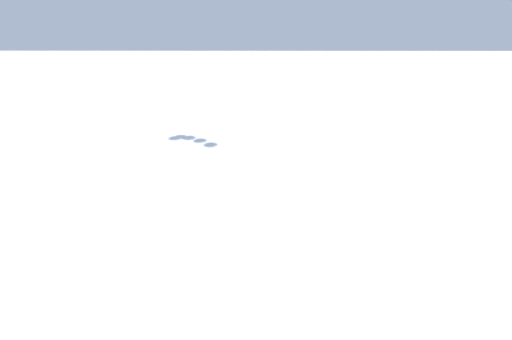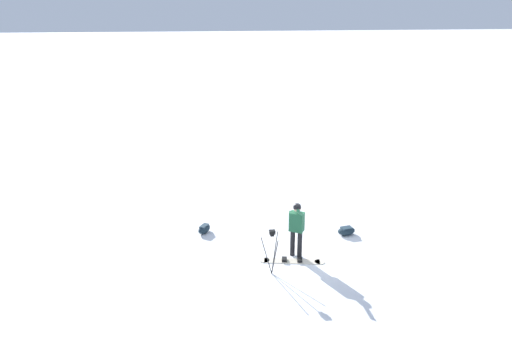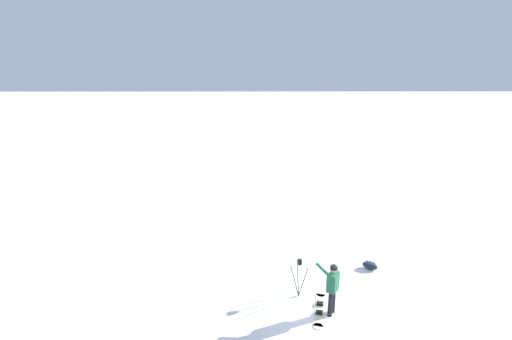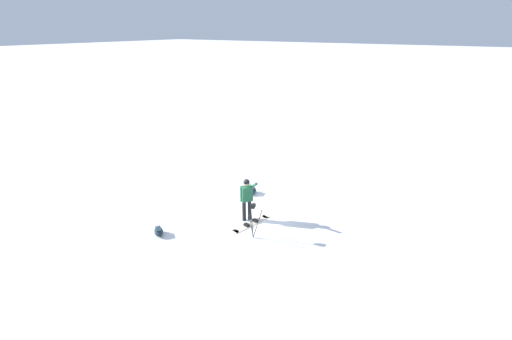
{
  "view_description": "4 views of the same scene",
  "coord_description": "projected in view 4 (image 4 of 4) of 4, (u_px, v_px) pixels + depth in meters",
  "views": [
    {
      "loc": [
        3.28,
        2.46,
        7.51
      ],
      "look_at": [
        -3.41,
        2.39,
        5.25
      ],
      "focal_mm": 29.45,
      "sensor_mm": 36.0,
      "label": 1
    },
    {
      "loc": [
        -12.44,
        3.32,
        6.88
      ],
      "look_at": [
        -1.83,
        1.51,
        3.28
      ],
      "focal_mm": 33.91,
      "sensor_mm": 36.0,
      "label": 2
    },
    {
      "loc": [
        -2.49,
        -9.16,
        6.98
      ],
      "look_at": [
        -2.43,
        1.84,
        4.03
      ],
      "focal_mm": 24.86,
      "sensor_mm": 36.0,
      "label": 3
    },
    {
      "loc": [
        -6.74,
        9.58,
        6.74
      ],
      "look_at": [
        -1.35,
        1.25,
        2.69
      ],
      "focal_mm": 24.71,
      "sensor_mm": 36.0,
      "label": 4
    }
  ],
  "objects": [
    {
      "name": "ground_plane",
      "position": [
        244.0,
        218.0,
        13.38
      ],
      "size": [
        300.0,
        300.0,
        0.0
      ],
      "primitive_type": "plane",
      "color": "white"
    },
    {
      "name": "snowboard",
      "position": [
        251.0,
        224.0,
        12.95
      ],
      "size": [
        0.65,
        1.84,
        0.1
      ],
      "color": "beige",
      "rests_on": "ground_plane"
    },
    {
      "name": "gear_bag_large",
      "position": [
        159.0,
        231.0,
        12.23
      ],
      "size": [
        0.62,
        0.55,
        0.27
      ],
      "color": "#192833",
      "rests_on": "ground_plane"
    },
    {
      "name": "snowboarder",
      "position": [
        247.0,
        196.0,
        12.88
      ],
      "size": [
        0.76,
        0.48,
        1.68
      ],
      "color": "black",
      "rests_on": "ground_plane"
    },
    {
      "name": "camera_tripod",
      "position": [
        253.0,
        214.0,
        11.77
      ],
      "size": [
        0.56,
        0.54,
        1.3
      ],
      "color": "#262628",
      "rests_on": "ground_plane"
    },
    {
      "name": "gear_bag_small",
      "position": [
        251.0,
        191.0,
        15.27
      ],
      "size": [
        0.47,
        0.63,
        0.26
      ],
      "color": "#192833",
      "rests_on": "ground_plane"
    }
  ]
}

